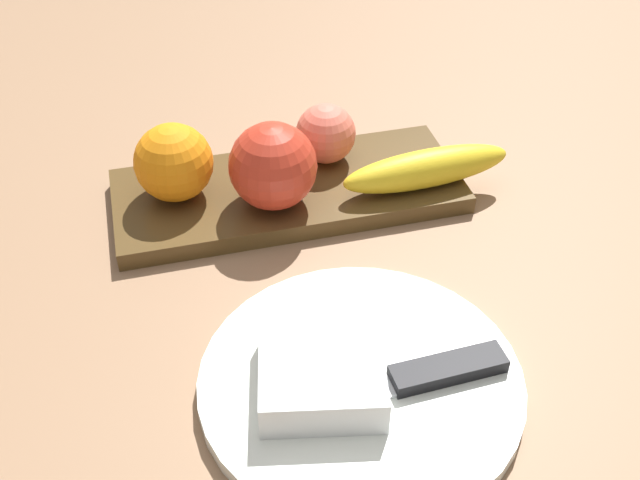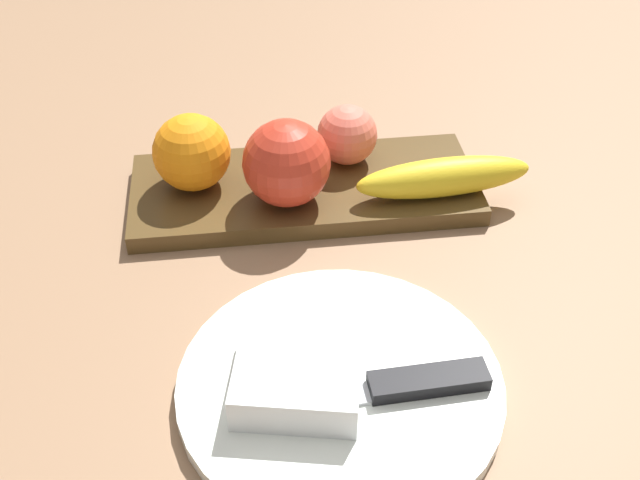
{
  "view_description": "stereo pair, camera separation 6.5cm",
  "coord_description": "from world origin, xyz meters",
  "px_view_note": "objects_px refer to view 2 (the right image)",
  "views": [
    {
      "loc": [
        0.12,
        0.61,
        0.47
      ],
      "look_at": [
        -0.01,
        0.13,
        0.05
      ],
      "focal_mm": 43.48,
      "sensor_mm": 36.0,
      "label": 1
    },
    {
      "loc": [
        0.06,
        0.62,
        0.47
      ],
      "look_at": [
        -0.01,
        0.13,
        0.05
      ],
      "focal_mm": 43.48,
      "sensor_mm": 36.0,
      "label": 2
    }
  ],
  "objects_px": {
    "dinner_plate": "(340,385)",
    "knife": "(408,384)",
    "apple": "(287,163)",
    "folded_napkin": "(299,370)",
    "banana": "(444,177)",
    "peach": "(347,135)",
    "fruit_tray": "(305,191)",
    "orange_near_apple": "(192,152)"
  },
  "relations": [
    {
      "from": "dinner_plate",
      "to": "folded_napkin",
      "type": "relative_size",
      "value": 2.62
    },
    {
      "from": "orange_near_apple",
      "to": "dinner_plate",
      "type": "relative_size",
      "value": 0.3
    },
    {
      "from": "apple",
      "to": "folded_napkin",
      "type": "bearing_deg",
      "value": 86.96
    },
    {
      "from": "banana",
      "to": "peach",
      "type": "bearing_deg",
      "value": 137.15
    },
    {
      "from": "fruit_tray",
      "to": "banana",
      "type": "relative_size",
      "value": 1.98
    },
    {
      "from": "fruit_tray",
      "to": "dinner_plate",
      "type": "distance_m",
      "value": 0.25
    },
    {
      "from": "apple",
      "to": "peach",
      "type": "height_order",
      "value": "apple"
    },
    {
      "from": "orange_near_apple",
      "to": "banana",
      "type": "bearing_deg",
      "value": 169.53
    },
    {
      "from": "apple",
      "to": "orange_near_apple",
      "type": "bearing_deg",
      "value": -21.6
    },
    {
      "from": "banana",
      "to": "dinner_plate",
      "type": "relative_size",
      "value": 0.7
    },
    {
      "from": "orange_near_apple",
      "to": "peach",
      "type": "height_order",
      "value": "orange_near_apple"
    },
    {
      "from": "fruit_tray",
      "to": "peach",
      "type": "relative_size",
      "value": 5.61
    },
    {
      "from": "dinner_plate",
      "to": "knife",
      "type": "distance_m",
      "value": 0.05
    },
    {
      "from": "apple",
      "to": "banana",
      "type": "height_order",
      "value": "apple"
    },
    {
      "from": "orange_near_apple",
      "to": "dinner_plate",
      "type": "bearing_deg",
      "value": 112.54
    },
    {
      "from": "fruit_tray",
      "to": "peach",
      "type": "bearing_deg",
      "value": -142.18
    },
    {
      "from": "fruit_tray",
      "to": "knife",
      "type": "bearing_deg",
      "value": 100.64
    },
    {
      "from": "apple",
      "to": "knife",
      "type": "distance_m",
      "value": 0.25
    },
    {
      "from": "banana",
      "to": "dinner_plate",
      "type": "distance_m",
      "value": 0.25
    },
    {
      "from": "peach",
      "to": "dinner_plate",
      "type": "height_order",
      "value": "peach"
    },
    {
      "from": "knife",
      "to": "orange_near_apple",
      "type": "bearing_deg",
      "value": -62.63
    },
    {
      "from": "banana",
      "to": "folded_napkin",
      "type": "height_order",
      "value": "banana"
    },
    {
      "from": "banana",
      "to": "peach",
      "type": "xyz_separation_m",
      "value": [
        0.08,
        -0.07,
        0.01
      ]
    },
    {
      "from": "dinner_plate",
      "to": "folded_napkin",
      "type": "bearing_deg",
      "value": 0.0
    },
    {
      "from": "banana",
      "to": "peach",
      "type": "height_order",
      "value": "peach"
    },
    {
      "from": "peach",
      "to": "knife",
      "type": "distance_m",
      "value": 0.3
    },
    {
      "from": "dinner_plate",
      "to": "knife",
      "type": "height_order",
      "value": "knife"
    },
    {
      "from": "peach",
      "to": "folded_napkin",
      "type": "xyz_separation_m",
      "value": [
        0.08,
        0.28,
        -0.02
      ]
    },
    {
      "from": "fruit_tray",
      "to": "apple",
      "type": "bearing_deg",
      "value": 49.37
    },
    {
      "from": "orange_near_apple",
      "to": "knife",
      "type": "relative_size",
      "value": 0.42
    },
    {
      "from": "fruit_tray",
      "to": "banana",
      "type": "height_order",
      "value": "banana"
    },
    {
      "from": "dinner_plate",
      "to": "fruit_tray",
      "type": "bearing_deg",
      "value": -90.0
    },
    {
      "from": "peach",
      "to": "orange_near_apple",
      "type": "bearing_deg",
      "value": 8.78
    },
    {
      "from": "peach",
      "to": "folded_napkin",
      "type": "relative_size",
      "value": 0.65
    },
    {
      "from": "peach",
      "to": "fruit_tray",
      "type": "bearing_deg",
      "value": 37.82
    },
    {
      "from": "dinner_plate",
      "to": "apple",
      "type": "bearing_deg",
      "value": -85.14
    },
    {
      "from": "banana",
      "to": "orange_near_apple",
      "type": "height_order",
      "value": "orange_near_apple"
    },
    {
      "from": "apple",
      "to": "dinner_plate",
      "type": "height_order",
      "value": "apple"
    },
    {
      "from": "banana",
      "to": "dinner_plate",
      "type": "height_order",
      "value": "banana"
    },
    {
      "from": "dinner_plate",
      "to": "knife",
      "type": "bearing_deg",
      "value": 163.3
    },
    {
      "from": "banana",
      "to": "folded_napkin",
      "type": "relative_size",
      "value": 1.83
    },
    {
      "from": "fruit_tray",
      "to": "dinner_plate",
      "type": "bearing_deg",
      "value": 90.0
    }
  ]
}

